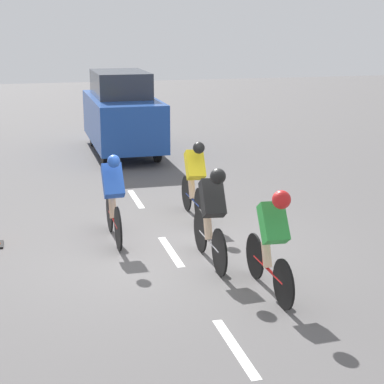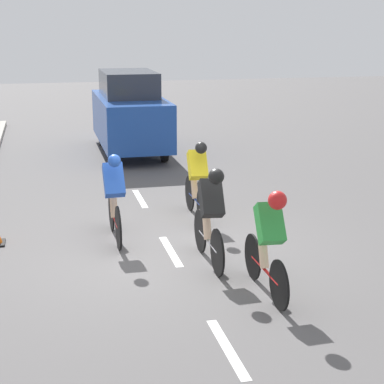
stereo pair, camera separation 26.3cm
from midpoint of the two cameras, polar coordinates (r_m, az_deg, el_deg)
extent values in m
plane|color=#565454|center=(10.13, -2.58, -5.40)|extent=(60.00, 60.00, 0.00)
cube|color=white|center=(7.35, 2.81, -13.65)|extent=(0.12, 1.40, 0.01)
cube|color=white|center=(10.17, -2.64, -5.29)|extent=(0.12, 1.40, 0.01)
cube|color=white|center=(13.17, -5.58, -0.62)|extent=(0.12, 1.40, 0.01)
cylinder|color=black|center=(12.26, -1.10, -0.11)|extent=(0.03, 0.67, 0.67)
cylinder|color=black|center=(11.37, 0.04, -1.31)|extent=(0.03, 0.67, 0.67)
cylinder|color=navy|center=(11.82, -0.55, -0.69)|extent=(0.04, 0.95, 0.04)
cylinder|color=navy|center=(11.92, -0.75, 0.49)|extent=(0.04, 0.04, 0.42)
cylinder|color=white|center=(11.84, -0.61, -0.16)|extent=(0.07, 0.07, 0.16)
cylinder|color=beige|center=(11.84, -0.64, 0.24)|extent=(0.12, 0.23, 0.36)
cube|color=yellow|center=(11.56, -0.39, 2.43)|extent=(0.34, 0.46, 0.55)
sphere|color=black|center=(11.28, -0.06, 3.95)|extent=(0.21, 0.21, 0.21)
cylinder|color=black|center=(10.06, -0.01, -3.46)|extent=(0.03, 0.69, 0.69)
cylinder|color=black|center=(9.14, 1.62, -5.40)|extent=(0.03, 0.69, 0.69)
cylinder|color=#B7B7BC|center=(9.60, 0.77, -4.38)|extent=(0.04, 1.02, 0.04)
cylinder|color=#B7B7BC|center=(9.69, 0.49, -2.87)|extent=(0.04, 0.04, 0.42)
cylinder|color=green|center=(9.61, 0.69, -3.72)|extent=(0.07, 0.07, 0.16)
cylinder|color=beige|center=(9.61, 0.65, -3.22)|extent=(0.12, 0.23, 0.36)
cube|color=black|center=(9.30, 1.02, -0.54)|extent=(0.34, 0.48, 0.57)
sphere|color=black|center=(9.01, 1.48, 1.40)|extent=(0.23, 0.23, 0.23)
cylinder|color=black|center=(9.09, 4.78, -5.69)|extent=(0.03, 0.65, 0.65)
cylinder|color=black|center=(8.18, 7.22, -8.15)|extent=(0.03, 0.65, 0.65)
cylinder|color=red|center=(8.63, 5.93, -6.86)|extent=(0.04, 1.04, 0.04)
cylinder|color=red|center=(8.72, 5.55, -5.15)|extent=(0.04, 0.04, 0.42)
cylinder|color=green|center=(8.64, 5.83, -6.12)|extent=(0.07, 0.07, 0.16)
cylinder|color=beige|center=(8.63, 5.78, -5.56)|extent=(0.12, 0.23, 0.36)
cube|color=green|center=(8.32, 6.35, -2.74)|extent=(0.34, 0.46, 0.55)
sphere|color=red|center=(8.02, 7.03, -0.69)|extent=(0.24, 0.24, 0.24)
cylinder|color=black|center=(11.16, -8.01, -1.70)|extent=(0.03, 0.71, 0.71)
cylinder|color=black|center=(10.20, -7.32, -3.27)|extent=(0.03, 0.71, 0.71)
cylinder|color=red|center=(10.67, -7.68, -2.45)|extent=(0.04, 1.01, 0.04)
cylinder|color=red|center=(10.78, -7.84, -1.11)|extent=(0.04, 0.04, 0.42)
cylinder|color=#1999D8|center=(10.69, -7.74, -1.86)|extent=(0.07, 0.07, 0.16)
cylinder|color=#DBAD84|center=(10.70, -7.77, -1.41)|extent=(0.12, 0.23, 0.36)
cube|color=blue|center=(10.39, -7.77, 1.02)|extent=(0.33, 0.47, 0.56)
sphere|color=blue|center=(10.10, -7.72, 2.73)|extent=(0.20, 0.20, 0.20)
cylinder|color=black|center=(16.61, -3.58, 3.79)|extent=(0.14, 0.64, 0.64)
cylinder|color=black|center=(16.41, -8.25, 3.53)|extent=(0.14, 0.64, 0.64)
cylinder|color=black|center=(19.18, -5.14, 5.26)|extent=(0.14, 0.64, 0.64)
cylinder|color=black|center=(19.01, -9.20, 5.04)|extent=(0.14, 0.64, 0.64)
cube|color=#1E479E|center=(17.69, -6.64, 6.41)|extent=(1.70, 4.28, 1.22)
cube|color=#2D333D|center=(17.78, -6.83, 9.53)|extent=(1.39, 2.35, 0.67)
camera|label=1|loc=(0.13, -90.76, -0.20)|focal=60.00mm
camera|label=2|loc=(0.13, 89.24, 0.20)|focal=60.00mm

